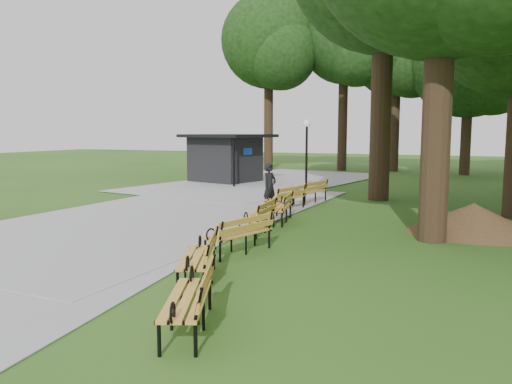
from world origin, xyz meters
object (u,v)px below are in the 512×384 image
at_px(bench_0, 187,299).
at_px(bench_5, 285,198).
at_px(bench_1, 197,258).
at_px(bench_6, 310,192).
at_px(bench_3, 257,216).
at_px(bench_4, 279,208).
at_px(lamp_post, 307,141).
at_px(dirt_mound, 473,218).
at_px(person, 270,186).
at_px(kiosk, 225,158).
at_px(bench_2, 239,234).

xyz_separation_m(bench_0, bench_5, (-2.40, 10.35, 0.00)).
xyz_separation_m(bench_1, bench_6, (-1.14, 10.42, 0.00)).
distance_m(bench_3, bench_5, 3.84).
distance_m(bench_1, bench_4, 6.31).
height_order(lamp_post, dirt_mound, lamp_post).
relative_size(person, lamp_post, 0.50).
xyz_separation_m(kiosk, dirt_mound, (12.37, -9.77, -0.87)).
bearing_deg(bench_4, bench_5, -175.77).
xyz_separation_m(person, bench_1, (2.01, -8.48, -0.36)).
height_order(dirt_mound, bench_2, bench_2).
relative_size(person, bench_3, 0.85).
relative_size(bench_3, bench_4, 1.00).
bearing_deg(dirt_mound, bench_0, -112.09).
distance_m(bench_1, bench_3, 4.60).
distance_m(person, lamp_post, 4.82).
bearing_deg(bench_4, bench_2, -3.26).
bearing_deg(bench_3, person, -168.47).
distance_m(bench_0, bench_5, 10.63).
bearing_deg(kiosk, bench_2, -47.57).
bearing_deg(kiosk, bench_1, -50.22).
height_order(bench_1, bench_5, same).
height_order(bench_0, bench_1, same).
distance_m(bench_2, bench_5, 6.20).
bearing_deg(bench_5, person, -90.00).
xyz_separation_m(lamp_post, bench_0, (3.17, -15.08, -1.87)).
bearing_deg(kiosk, lamp_post, -16.56).
bearing_deg(bench_5, bench_4, 29.17).
xyz_separation_m(bench_0, bench_6, (-2.15, 12.44, 0.00)).
bearing_deg(bench_4, bench_1, -3.97).
relative_size(bench_1, bench_4, 1.00).
bearing_deg(bench_6, bench_0, 21.59).
xyz_separation_m(dirt_mound, bench_5, (-5.93, 1.64, 0.03)).
distance_m(bench_0, bench_4, 8.48).
xyz_separation_m(person, bench_5, (0.63, -0.15, -0.36)).
distance_m(lamp_post, bench_4, 7.18).
distance_m(kiosk, lamp_post, 6.69).
distance_m(person, bench_4, 2.56).
distance_m(bench_3, bench_4, 1.72).
bearing_deg(lamp_post, bench_2, -79.99).
bearing_deg(bench_4, lamp_post, 179.89).
xyz_separation_m(dirt_mound, bench_0, (-3.54, -8.71, 0.03)).
relative_size(dirt_mound, bench_1, 1.52).
bearing_deg(dirt_mound, bench_1, -124.24).
height_order(bench_2, bench_3, same).
distance_m(bench_0, bench_3, 6.80).
relative_size(bench_0, bench_5, 1.00).
relative_size(dirt_mound, bench_0, 1.52).
relative_size(kiosk, bench_0, 2.16).
height_order(person, bench_0, person).
relative_size(bench_1, bench_3, 1.00).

